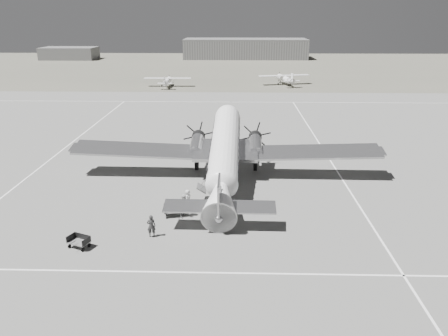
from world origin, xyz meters
TOP-DOWN VIEW (x-y plane):
  - ground at (0.00, 0.00)m, footprint 260.00×260.00m
  - taxi_line_near at (0.00, -14.00)m, footprint 60.00×0.15m
  - taxi_line_right at (12.00, 0.00)m, footprint 0.15×80.00m
  - taxi_line_left at (-18.00, 10.00)m, footprint 0.15×60.00m
  - taxi_line_horizon at (0.00, 40.00)m, footprint 90.00×0.15m
  - grass_infield at (0.00, 95.00)m, footprint 260.00×90.00m
  - hangar_main at (5.00, 120.00)m, footprint 42.00×14.00m
  - shed_secondary at (-55.00, 115.00)m, footprint 18.00×10.00m
  - dc3_airliner at (0.90, 0.77)m, footprint 30.05×21.09m
  - light_plane_left at (-12.76, 56.63)m, footprint 10.24×8.37m
  - light_plane_right at (12.56, 59.94)m, footprint 13.25×11.67m
  - baggage_cart_near at (-2.86, -6.19)m, footprint 1.75×1.40m
  - baggage_cart_far at (-8.52, -11.20)m, footprint 1.74×1.51m
  - ground_crew at (-3.94, -9.58)m, footprint 0.66×0.49m
  - ramp_agent at (-1.97, -6.29)m, footprint 1.06×1.12m
  - passenger at (-1.95, -4.44)m, footprint 0.64×0.80m

SIDE VIEW (x-z plane):
  - ground at x=0.00m, z-range 0.00..0.00m
  - grass_infield at x=0.00m, z-range 0.00..0.01m
  - taxi_line_near at x=0.00m, z-range 0.00..0.01m
  - taxi_line_right at x=12.00m, z-range 0.00..0.01m
  - taxi_line_left at x=-18.00m, z-range 0.00..0.01m
  - taxi_line_horizon at x=0.00m, z-range 0.00..0.01m
  - baggage_cart_far at x=-8.52m, z-range 0.00..0.82m
  - baggage_cart_near at x=-2.86m, z-range 0.00..0.88m
  - passenger at x=-1.95m, z-range 0.00..1.44m
  - ground_crew at x=-3.94m, z-range 0.00..1.66m
  - ramp_agent at x=-1.97m, z-range 0.00..1.82m
  - light_plane_left at x=-12.76m, z-range 0.00..2.10m
  - light_plane_right at x=12.56m, z-range 0.00..2.36m
  - shed_secondary at x=-55.00m, z-range 0.00..4.00m
  - dc3_airliner at x=0.90m, z-range 0.00..5.66m
  - hangar_main at x=5.00m, z-range 0.00..6.60m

